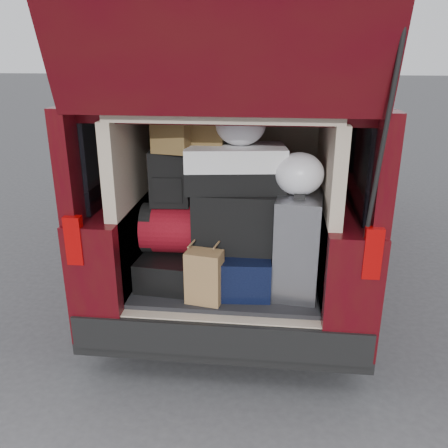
% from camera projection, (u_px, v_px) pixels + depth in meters
% --- Properties ---
extents(ground, '(80.00, 80.00, 0.00)m').
position_uv_depth(ground, '(225.00, 360.00, 3.38)').
color(ground, '#393A3C').
rests_on(ground, ground).
extents(minivan, '(1.90, 5.35, 2.77)m').
position_uv_depth(minivan, '(245.00, 172.00, 4.79)').
color(minivan, black).
rests_on(minivan, ground).
extents(load_floor, '(1.24, 1.05, 0.55)m').
position_uv_depth(load_floor, '(229.00, 307.00, 3.54)').
color(load_floor, black).
rests_on(load_floor, ground).
extents(black_hardshell, '(0.42, 0.55, 0.21)m').
position_uv_depth(black_hardshell, '(171.00, 267.00, 3.31)').
color(black_hardshell, black).
rests_on(black_hardshell, load_floor).
extents(navy_hardshell, '(0.54, 0.64, 0.27)m').
position_uv_depth(navy_hardshell, '(233.00, 265.00, 3.27)').
color(navy_hardshell, black).
rests_on(navy_hardshell, load_floor).
extents(silver_roller, '(0.32, 0.47, 0.67)m').
position_uv_depth(silver_roller, '(298.00, 244.00, 3.10)').
color(silver_roller, silver).
rests_on(silver_roller, load_floor).
extents(kraft_bag, '(0.25, 0.18, 0.35)m').
position_uv_depth(kraft_bag, '(204.00, 277.00, 3.01)').
color(kraft_bag, '#9F7A47').
rests_on(kraft_bag, load_floor).
extents(red_duffel, '(0.52, 0.35, 0.33)m').
position_uv_depth(red_duffel, '(180.00, 229.00, 3.26)').
color(red_duffel, maroon).
rests_on(red_duffel, black_hardshell).
extents(black_soft_case, '(0.55, 0.33, 0.40)m').
position_uv_depth(black_soft_case, '(236.00, 220.00, 3.15)').
color(black_soft_case, black).
rests_on(black_soft_case, navy_hardshell).
extents(backpack, '(0.27, 0.18, 0.37)m').
position_uv_depth(backpack, '(170.00, 179.00, 3.14)').
color(backpack, black).
rests_on(backpack, red_duffel).
extents(twotone_duffel, '(0.68, 0.42, 0.29)m').
position_uv_depth(twotone_duffel, '(235.00, 168.00, 3.07)').
color(twotone_duffel, white).
rests_on(twotone_duffel, black_soft_case).
extents(grocery_sack_lower, '(0.26, 0.23, 0.21)m').
position_uv_depth(grocery_sack_lower, '(173.00, 136.00, 3.02)').
color(grocery_sack_lower, brown).
rests_on(grocery_sack_lower, backpack).
extents(grocery_sack_upper, '(0.25, 0.20, 0.25)m').
position_uv_depth(grocery_sack_upper, '(205.00, 124.00, 3.07)').
color(grocery_sack_upper, brown).
rests_on(grocery_sack_upper, twotone_duffel).
extents(plastic_bag_center, '(0.36, 0.34, 0.26)m').
position_uv_depth(plastic_bag_center, '(241.00, 125.00, 2.99)').
color(plastic_bag_center, white).
rests_on(plastic_bag_center, twotone_duffel).
extents(plastic_bag_right, '(0.33, 0.31, 0.27)m').
position_uv_depth(plastic_bag_right, '(299.00, 174.00, 2.95)').
color(plastic_bag_right, white).
rests_on(plastic_bag_right, silver_roller).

